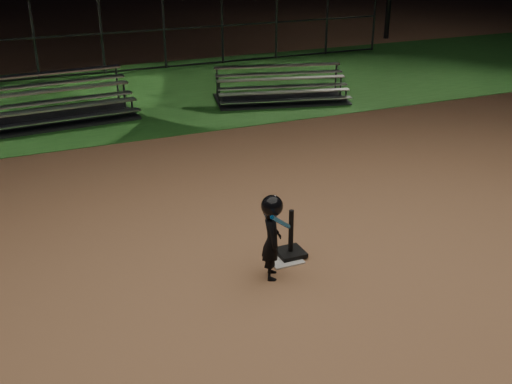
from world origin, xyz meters
The scene contains 8 objects.
ground centered at (0.00, 0.00, 0.00)m, with size 80.00×80.00×0.00m, color #A16D49.
grass_strip centered at (0.00, 10.00, 0.01)m, with size 60.00×8.00×0.01m, color #1D5019.
home_plate centered at (0.00, 0.00, 0.01)m, with size 0.45×0.45×0.02m, color beige.
batting_tee centered at (0.13, 0.06, 0.15)m, with size 0.38×0.38×0.70m.
child_batter centered at (-0.36, -0.34, 0.63)m, with size 0.48×0.56×1.19m.
bleacher_left centered at (-2.35, 8.37, 0.21)m, with size 4.36×2.37×1.03m.
bleacher_right centered at (3.71, 7.81, 0.18)m, with size 3.76×2.46×0.85m.
backstop_fence centered at (0.00, 13.00, 1.25)m, with size 20.08×0.08×2.50m.
Camera 1 is at (-3.46, -6.93, 4.39)m, focal length 43.70 mm.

